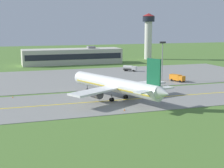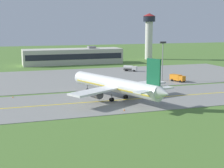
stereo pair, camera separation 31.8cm
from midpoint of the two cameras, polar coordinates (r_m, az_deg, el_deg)
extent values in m
plane|color=#517A33|center=(91.12, -2.76, -3.11)|extent=(500.00, 500.00, 0.00)
cube|color=gray|center=(91.10, -2.76, -3.08)|extent=(240.00, 28.00, 0.10)
cube|color=gray|center=(133.48, -3.41, 1.18)|extent=(140.00, 52.00, 0.10)
cube|color=yellow|center=(91.09, -2.76, -3.04)|extent=(220.00, 0.60, 0.01)
cylinder|color=white|center=(93.82, 0.28, -0.09)|extent=(16.43, 33.03, 4.00)
cone|color=white|center=(108.13, -5.98, 1.23)|extent=(4.50, 3.83, 3.80)
cone|color=white|center=(80.87, 8.76, -1.59)|extent=(4.35, 4.24, 3.40)
cube|color=gold|center=(93.91, 0.28, -0.39)|extent=(15.48, 30.54, 0.36)
cube|color=#1E232D|center=(106.23, -5.32, 1.47)|extent=(3.83, 2.94, 0.70)
cube|color=white|center=(87.01, -3.05, -1.25)|extent=(15.39, 11.65, 0.50)
cylinder|color=#47474C|center=(90.03, -2.79, -1.77)|extent=(3.40, 4.01, 2.30)
cylinder|color=black|center=(91.29, -3.40, -1.61)|extent=(2.04, 1.02, 2.10)
cube|color=white|center=(98.00, 4.91, 0.02)|extent=(15.72, 8.28, 0.50)
cylinder|color=#47474C|center=(98.29, 3.25, -0.75)|extent=(3.40, 4.01, 2.30)
cylinder|color=black|center=(99.44, 2.61, -0.62)|extent=(2.04, 1.02, 2.10)
cube|color=#145938|center=(82.27, 7.07, 2.08)|extent=(2.02, 4.23, 6.50)
cube|color=white|center=(80.60, 5.56, -1.27)|extent=(6.42, 4.93, 0.30)
cube|color=white|center=(85.22, 8.57, -0.71)|extent=(6.43, 3.96, 0.30)
cylinder|color=slate|center=(104.41, -4.34, -0.63)|extent=(0.24, 0.24, 1.65)
cylinder|color=black|center=(104.57, -4.34, -1.08)|extent=(0.74, 1.15, 1.10)
cylinder|color=slate|center=(91.23, -0.15, -2.19)|extent=(0.24, 0.24, 1.65)
cylinder|color=black|center=(91.24, -0.28, -2.72)|extent=(0.74, 1.15, 1.10)
cylinder|color=black|center=(91.59, -0.02, -2.67)|extent=(0.74, 1.15, 1.10)
cylinder|color=slate|center=(94.58, 2.27, -1.75)|extent=(0.24, 0.24, 1.65)
cylinder|color=black|center=(94.57, 2.14, -2.27)|extent=(0.74, 1.15, 1.10)
cylinder|color=black|center=(94.94, 2.39, -2.22)|extent=(0.74, 1.15, 1.10)
cube|color=orange|center=(123.90, 11.83, 0.95)|extent=(2.52, 2.40, 1.80)
cube|color=#1E232D|center=(123.38, 12.11, 1.05)|extent=(1.76, 0.78, 0.81)
cube|color=orange|center=(125.76, 10.77, 1.17)|extent=(3.48, 4.68, 2.00)
cylinder|color=orange|center=(123.75, 11.84, 1.41)|extent=(0.20, 0.20, 0.18)
cylinder|color=black|center=(124.84, 12.10, 0.52)|extent=(0.61, 0.95, 0.90)
cylinder|color=black|center=(123.30, 11.52, 0.42)|extent=(0.61, 0.95, 0.90)
cylinder|color=black|center=(127.27, 10.77, 0.75)|extent=(0.61, 0.95, 0.90)
cylinder|color=black|center=(125.68, 10.15, 0.65)|extent=(0.61, 0.95, 0.90)
cube|color=silver|center=(149.78, 3.78, 2.72)|extent=(2.66, 2.69, 1.80)
cube|color=#1E232D|center=(149.51, 4.06, 2.83)|extent=(1.27, 1.49, 0.81)
cylinder|color=silver|center=(150.69, 2.70, 2.87)|extent=(4.38, 4.07, 1.80)
cube|color=#383838|center=(150.82, 2.69, 2.48)|extent=(4.57, 4.30, 0.24)
cylinder|color=orange|center=(149.65, 3.79, 3.10)|extent=(0.20, 0.20, 0.18)
cylinder|color=black|center=(150.86, 3.90, 2.37)|extent=(0.88, 0.81, 0.90)
cylinder|color=black|center=(148.98, 3.66, 2.27)|extent=(0.88, 0.81, 0.90)
cylinder|color=black|center=(152.11, 2.52, 2.45)|extent=(0.88, 0.81, 0.90)
cylinder|color=black|center=(150.15, 2.26, 2.35)|extent=(0.88, 0.81, 0.90)
cube|color=beige|center=(179.55, -6.90, 4.73)|extent=(52.46, 13.45, 8.09)
cube|color=#1E232D|center=(172.90, -6.45, 4.66)|extent=(50.36, 0.10, 2.91)
cube|color=slate|center=(181.50, -3.66, 6.31)|extent=(4.00, 4.00, 1.20)
cylinder|color=silver|center=(203.43, 6.19, 7.42)|extent=(4.40, 4.40, 22.52)
cylinder|color=#1E232D|center=(203.22, 6.26, 11.04)|extent=(7.20, 7.20, 3.20)
cone|color=maroon|center=(203.27, 6.27, 11.75)|extent=(7.60, 7.60, 1.80)
cylinder|color=gray|center=(125.97, 8.54, 3.73)|extent=(0.36, 0.36, 14.00)
cube|color=#333333|center=(125.37, 8.63, 7.07)|extent=(2.40, 0.50, 0.70)
cone|color=orange|center=(100.02, -16.76, -2.16)|extent=(0.44, 0.44, 0.60)
cone|color=orange|center=(81.58, 2.04, -4.47)|extent=(0.44, 0.44, 0.60)
camera|label=1|loc=(0.16, -90.10, -0.02)|focal=53.25mm
camera|label=2|loc=(0.16, 89.90, 0.02)|focal=53.25mm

